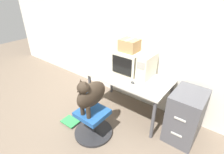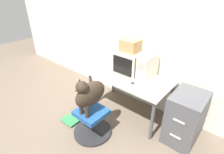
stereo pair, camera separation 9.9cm
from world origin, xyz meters
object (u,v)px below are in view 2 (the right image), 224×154
object	(u,v)px
crt_monitor	(129,62)
book_stack_floor	(71,120)
keyboard	(118,78)
office_chair	(92,123)
pc_tower	(147,67)
filing_cabinet	(185,118)
dog	(90,94)
cardboard_box	(130,46)

from	to	relation	value
crt_monitor	book_stack_floor	bearing A→B (deg)	-114.75
keyboard	office_chair	world-z (taller)	keyboard
pc_tower	keyboard	xyz separation A→B (m)	(-0.33, -0.31, -0.18)
pc_tower	book_stack_floor	world-z (taller)	pc_tower
crt_monitor	filing_cabinet	distance (m)	1.20
crt_monitor	keyboard	xyz separation A→B (m)	(0.01, -0.31, -0.17)
pc_tower	office_chair	world-z (taller)	pc_tower
crt_monitor	filing_cabinet	world-z (taller)	crt_monitor
crt_monitor	dog	world-z (taller)	crt_monitor
keyboard	office_chair	distance (m)	0.81
keyboard	filing_cabinet	distance (m)	1.14
office_chair	book_stack_floor	world-z (taller)	office_chair
filing_cabinet	keyboard	bearing A→B (deg)	-170.88
office_chair	book_stack_floor	distance (m)	0.49
keyboard	filing_cabinet	bearing A→B (deg)	9.12
office_chair	book_stack_floor	bearing A→B (deg)	-171.85
book_stack_floor	filing_cabinet	bearing A→B (deg)	28.90
keyboard	book_stack_floor	size ratio (longest dim) A/B	1.46
cardboard_box	book_stack_floor	distance (m)	1.59
office_chair	filing_cabinet	bearing A→B (deg)	35.87
pc_tower	dog	bearing A→B (deg)	-110.21
crt_monitor	dog	bearing A→B (deg)	-89.99
cardboard_box	dog	bearing A→B (deg)	-89.99
office_chair	cardboard_box	world-z (taller)	cardboard_box
keyboard	dog	world-z (taller)	dog
office_chair	keyboard	bearing A→B (deg)	88.88
crt_monitor	pc_tower	bearing A→B (deg)	0.83
crt_monitor	filing_cabinet	xyz separation A→B (m)	(1.08, -0.13, -0.51)
keyboard	dog	bearing A→B (deg)	-91.10
pc_tower	filing_cabinet	distance (m)	0.91
pc_tower	keyboard	distance (m)	0.49
crt_monitor	office_chair	bearing A→B (deg)	-89.99
crt_monitor	office_chair	size ratio (longest dim) A/B	0.77
office_chair	cardboard_box	distance (m)	1.35
pc_tower	cardboard_box	xyz separation A→B (m)	(-0.34, -0.00, 0.28)
filing_cabinet	cardboard_box	distance (m)	1.35
filing_cabinet	book_stack_floor	size ratio (longest dim) A/B	2.71
office_chair	pc_tower	bearing A→B (deg)	69.60
pc_tower	keyboard	world-z (taller)	pc_tower
cardboard_box	crt_monitor	bearing A→B (deg)	-90.00
keyboard	cardboard_box	xyz separation A→B (m)	(-0.01, 0.31, 0.46)
keyboard	dog	xyz separation A→B (m)	(-0.01, -0.62, 0.01)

